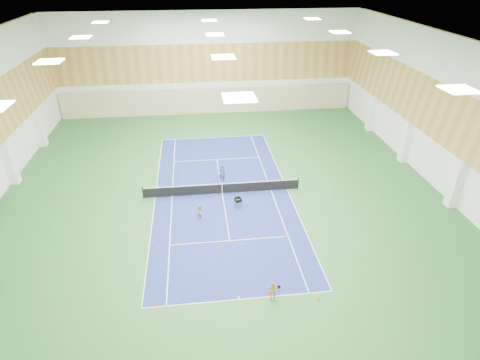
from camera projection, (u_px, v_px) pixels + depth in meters
name	position (u px, v px, depth m)	size (l,w,h in m)	color
ground	(222.00, 193.00, 33.22)	(40.00, 40.00, 0.00)	#29612C
room_shell	(221.00, 125.00, 30.30)	(36.00, 40.00, 12.00)	white
wood_cladding	(220.00, 100.00, 29.33)	(36.00, 40.00, 8.00)	#BE9046
ceiling_light_grid	(219.00, 44.00, 27.43)	(21.40, 25.40, 0.06)	white
court_surface	(222.00, 193.00, 33.22)	(10.97, 23.77, 0.01)	navy
tennis_balls_scatter	(222.00, 193.00, 33.20)	(10.57, 22.77, 0.07)	#B0CE23
tennis_net	(222.00, 188.00, 32.95)	(12.80, 0.10, 1.10)	black
back_curtain	(209.00, 101.00, 49.58)	(35.40, 0.16, 3.20)	#C6B793
coach	(222.00, 173.00, 34.62)	(0.60, 0.39, 1.63)	#214897
child_court	(200.00, 212.00, 29.75)	(0.56, 0.43, 1.14)	gray
child_apron	(273.00, 291.00, 22.62)	(0.77, 0.32, 1.31)	tan
ball_cart	(238.00, 203.00, 31.14)	(0.50, 0.50, 0.86)	black
cone_svc_a	(176.00, 242.00, 27.33)	(0.21, 0.21, 0.23)	orange
cone_svc_b	(219.00, 245.00, 27.10)	(0.22, 0.22, 0.24)	orange
cone_svc_c	(251.00, 235.00, 28.08)	(0.20, 0.20, 0.22)	#FA540D
cone_svc_d	(286.00, 235.00, 28.03)	(0.19, 0.19, 0.21)	#DD5E0B
cone_base_a	(158.00, 303.00, 22.54)	(0.19, 0.19, 0.21)	#F2520C
cone_base_b	(217.00, 293.00, 23.22)	(0.19, 0.19, 0.21)	#F74D0D
cone_base_c	(269.00, 293.00, 23.24)	(0.20, 0.20, 0.22)	#EA3D0C
cone_base_d	(319.00, 298.00, 22.87)	(0.23, 0.23, 0.25)	orange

